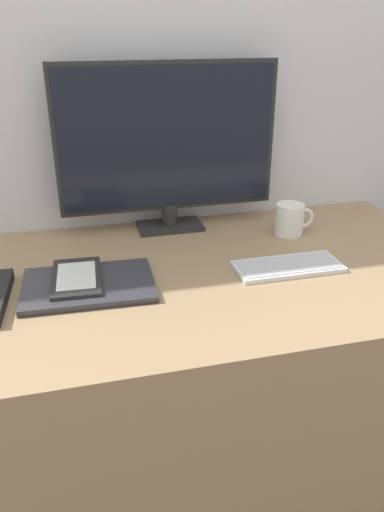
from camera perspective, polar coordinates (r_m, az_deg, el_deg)
The scene contains 7 objects.
wall_back at distance 1.50m, azimuth -6.78°, elevation 21.05°, with size 3.60×0.05×2.40m.
desk at distance 1.45m, azimuth -2.75°, elevation -15.21°, with size 1.59×0.75×0.74m.
monitor at distance 1.45m, azimuth -2.75°, elevation 12.65°, with size 0.63×0.11×0.48m.
keyboard at distance 1.29m, azimuth 10.90°, elevation -1.17°, with size 0.27×0.12×0.01m.
laptop at distance 1.20m, azimuth -11.74°, elevation -3.28°, with size 0.31×0.22×0.02m.
ereader at distance 1.21m, azimuth -13.06°, elevation -2.37°, with size 0.12×0.20×0.01m.
coffee_mug at distance 1.49m, azimuth 11.16°, elevation 4.14°, with size 0.12×0.08×0.09m.
Camera 1 is at (-0.20, -0.91, 1.31)m, focal length 35.00 mm.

